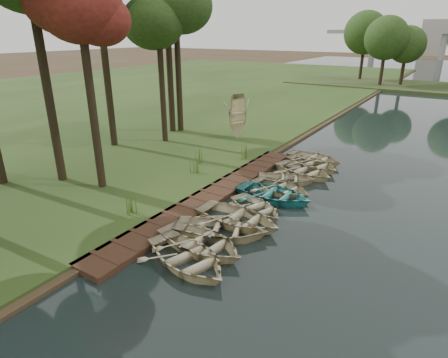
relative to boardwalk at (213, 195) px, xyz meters
The scene contains 22 objects.
ground 1.61m from the boardwalk, ahead, with size 300.00×300.00×0.00m, color #3D2F1D.
boardwalk is the anchor object (origin of this frame).
far_trees 50.78m from the boardwalk, 82.86° to the left, with size 45.60×5.60×8.80m.
building_b 145.16m from the boardwalk, 91.34° to the left, with size 8.00×8.00×12.00m, color #A5A5A0.
rowboat_0 6.08m from the boardwalk, 64.49° to the right, with size 2.80×3.91×0.81m, color beige.
rowboat_1 5.00m from the boardwalk, 61.31° to the right, with size 2.79×3.90×0.81m, color beige.
rowboat_2 3.97m from the boardwalk, 50.56° to the right, with size 2.80×3.93×0.81m, color beige.
rowboat_3 3.16m from the boardwalk, 35.06° to the right, with size 2.87×4.01×0.83m, color beige.
rowboat_4 2.72m from the boardwalk, ahead, with size 2.23×3.13×0.65m, color beige.
rowboat_5 3.11m from the boardwalk, 26.66° to the left, with size 2.82×3.95×0.82m, color teal.
rowboat_6 3.69m from the boardwalk, 42.16° to the left, with size 2.47×3.45×0.72m, color beige.
rowboat_7 4.56m from the boardwalk, 58.29° to the left, with size 2.31×3.23×0.67m, color beige.
rowboat_8 6.17m from the boardwalk, 63.33° to the left, with size 2.66×3.73×0.77m, color beige.
rowboat_9 7.53m from the boardwalk, 68.33° to the left, with size 2.60×3.65×0.76m, color beige.
rowboat_10 8.52m from the boardwalk, 73.13° to the left, with size 2.60×3.64×0.75m, color beige.
stored_rowboat 10.89m from the boardwalk, 113.98° to the left, with size 2.42×3.38×0.70m, color beige.
tree_2 10.46m from the boardwalk, 156.27° to the right, with size 3.88×3.88×10.18m.
tree_4 13.66m from the boardwalk, 143.91° to the left, with size 4.39×4.39×10.39m.
reeds_0 4.35m from the boardwalk, 113.86° to the right, with size 0.60×0.60×1.12m, color #3F661E.
reeds_1 3.30m from the boardwalk, 143.43° to the left, with size 0.60×0.60×0.86m, color #3F661E.
reeds_2 4.85m from the boardwalk, 135.00° to the left, with size 0.60×0.60×1.10m, color #3F661E.
reeds_3 5.93m from the boardwalk, 102.94° to the left, with size 0.60×0.60×1.11m, color #3F661E.
Camera 1 is at (8.35, -14.52, 8.01)m, focal length 30.00 mm.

